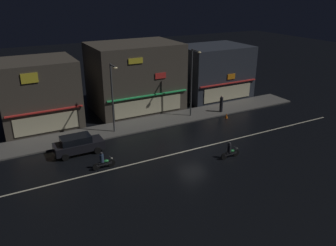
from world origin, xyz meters
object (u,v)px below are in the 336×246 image
(streetlamp_mid, at_px, (192,78))
(traffic_cone, at_px, (226,116))
(parked_car_near_kerb, at_px, (78,144))
(pedestrian_on_sidewalk, at_px, (221,104))
(motorcycle_lead, at_px, (230,151))
(motorcycle_following, at_px, (103,162))
(streetlamp_west, at_px, (113,93))

(streetlamp_mid, xyz_separation_m, traffic_cone, (3.35, -2.14, -4.32))
(streetlamp_mid, distance_m, parked_car_near_kerb, 14.54)
(traffic_cone, bearing_deg, pedestrian_on_sidewalk, 73.53)
(parked_car_near_kerb, xyz_separation_m, motorcycle_lead, (11.35, -7.15, -0.24))
(motorcycle_following, height_order, traffic_cone, motorcycle_following)
(streetlamp_west, bearing_deg, parked_car_near_kerb, -148.69)
(streetlamp_mid, relative_size, parked_car_near_kerb, 1.77)
(streetlamp_mid, bearing_deg, motorcycle_following, -151.95)
(parked_car_near_kerb, bearing_deg, traffic_cone, -177.16)
(pedestrian_on_sidewalk, bearing_deg, motorcycle_following, 114.45)
(motorcycle_following, bearing_deg, streetlamp_mid, 22.18)
(motorcycle_lead, bearing_deg, motorcycle_following, -23.62)
(streetlamp_mid, height_order, pedestrian_on_sidewalk, streetlamp_mid)
(streetlamp_mid, bearing_deg, parked_car_near_kerb, -167.74)
(motorcycle_following, bearing_deg, pedestrian_on_sidewalk, 15.11)
(motorcycle_lead, bearing_deg, traffic_cone, -130.98)
(motorcycle_following, bearing_deg, traffic_cone, 10.17)
(streetlamp_west, xyz_separation_m, pedestrian_on_sidewalk, (13.18, -0.11, -3.23))
(pedestrian_on_sidewalk, relative_size, parked_car_near_kerb, 0.46)
(streetlamp_mid, relative_size, traffic_cone, 13.85)
(parked_car_near_kerb, relative_size, motorcycle_lead, 2.26)
(streetlamp_west, xyz_separation_m, traffic_cone, (12.67, -1.84, -4.00))
(pedestrian_on_sidewalk, relative_size, motorcycle_lead, 1.04)
(streetlamp_mid, bearing_deg, streetlamp_west, -178.16)
(streetlamp_mid, height_order, traffic_cone, streetlamp_mid)
(pedestrian_on_sidewalk, distance_m, motorcycle_lead, 11.57)
(streetlamp_mid, distance_m, pedestrian_on_sidewalk, 5.26)
(motorcycle_lead, xyz_separation_m, traffic_cone, (5.73, 7.99, -0.36))
(streetlamp_mid, distance_m, motorcycle_lead, 11.14)
(motorcycle_lead, height_order, traffic_cone, motorcycle_lead)
(streetlamp_west, relative_size, motorcycle_lead, 3.69)
(pedestrian_on_sidewalk, relative_size, motorcycle_following, 1.04)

